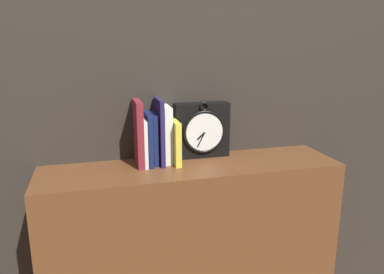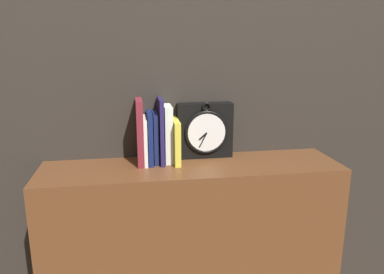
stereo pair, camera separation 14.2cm
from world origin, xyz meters
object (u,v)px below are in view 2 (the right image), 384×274
object	(u,v)px
book_slot1_white	(145,140)
book_slot6_yellow	(176,141)
book_slot3_navy	(155,137)
book_slot4_navy	(161,131)
book_slot5_white	(168,134)
book_slot0_maroon	(140,132)
clock	(205,131)
book_slot2_navy	(150,138)

from	to	relation	value
book_slot1_white	book_slot6_yellow	distance (m)	0.12
book_slot3_navy	book_slot4_navy	world-z (taller)	book_slot4_navy
book_slot1_white	book_slot5_white	distance (m)	0.09
book_slot0_maroon	book_slot3_navy	size ratio (longest dim) A/B	1.28
clock	book_slot1_white	bearing A→B (deg)	-171.87
book_slot2_navy	book_slot5_white	distance (m)	0.07
book_slot2_navy	book_slot0_maroon	bearing A→B (deg)	-177.86
clock	book_slot0_maroon	world-z (taller)	book_slot0_maroon
book_slot0_maroon	book_slot6_yellow	xyz separation A→B (m)	(0.14, -0.01, -0.04)
book_slot2_navy	book_slot3_navy	size ratio (longest dim) A/B	1.02
book_slot0_maroon	book_slot2_navy	distance (m)	0.05
clock	book_slot5_white	world-z (taller)	clock
book_slot4_navy	book_slot6_yellow	xyz separation A→B (m)	(0.06, -0.01, -0.04)
book_slot0_maroon	book_slot5_white	distance (m)	0.11
clock	book_slot1_white	world-z (taller)	clock
book_slot0_maroon	book_slot2_navy	xyz separation A→B (m)	(0.04, 0.00, -0.03)
book_slot0_maroon	book_slot4_navy	xyz separation A→B (m)	(0.08, 0.00, 0.00)
book_slot3_navy	book_slot2_navy	bearing A→B (deg)	-159.37
book_slot1_white	book_slot5_white	bearing A→B (deg)	6.92
clock	book_slot6_yellow	bearing A→B (deg)	-161.70
book_slot4_navy	book_slot6_yellow	world-z (taller)	book_slot4_navy
clock	book_slot2_navy	xyz separation A→B (m)	(-0.23, -0.03, -0.01)
clock	book_slot5_white	size ratio (longest dim) A/B	1.05
book_slot0_maroon	clock	bearing A→B (deg)	7.55
book_slot6_yellow	book_slot4_navy	bearing A→B (deg)	173.48
book_slot5_white	book_slot6_yellow	distance (m)	0.04
clock	book_slot2_navy	bearing A→B (deg)	-171.55
clock	book_slot5_white	distance (m)	0.16
book_slot4_navy	book_slot5_white	bearing A→B (deg)	21.24
book_slot5_white	book_slot3_navy	bearing A→B (deg)	-178.66
clock	book_slot1_white	size ratio (longest dim) A/B	1.29
book_slot2_navy	book_slot6_yellow	distance (m)	0.10
book_slot0_maroon	book_slot2_navy	bearing A→B (deg)	2.14
book_slot5_white	book_slot2_navy	bearing A→B (deg)	-172.38
clock	book_slot6_yellow	xyz separation A→B (m)	(-0.13, -0.04, -0.03)
book_slot2_navy	book_slot3_navy	distance (m)	0.02
book_slot2_navy	book_slot5_white	world-z (taller)	book_slot5_white
book_slot2_navy	book_slot4_navy	bearing A→B (deg)	-1.82
book_slot4_navy	book_slot6_yellow	bearing A→B (deg)	-6.52
clock	book_slot4_navy	size ratio (longest dim) A/B	0.92
book_slot3_navy	book_slot4_navy	xyz separation A→B (m)	(0.02, -0.01, 0.03)
book_slot2_navy	clock	bearing A→B (deg)	8.45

